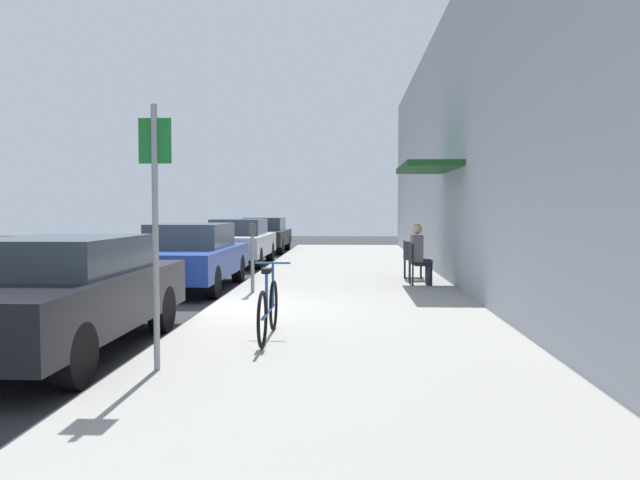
{
  "coord_description": "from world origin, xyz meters",
  "views": [
    {
      "loc": [
        2.28,
        -9.7,
        1.7
      ],
      "look_at": [
        1.57,
        5.73,
        0.94
      ],
      "focal_mm": 34.47,
      "sensor_mm": 36.0,
      "label": 1
    }
  ],
  "objects_px": {
    "street_sign": "(155,216)",
    "cafe_chair_1": "(412,257)",
    "seated_patron_0": "(420,252)",
    "parked_car_1": "(190,256)",
    "parking_meter": "(252,252)",
    "bicycle_0": "(268,309)",
    "parked_car_2": "(239,241)",
    "cafe_chair_2": "(409,256)",
    "parked_car_0": "(60,293)",
    "parked_car_3": "(264,234)",
    "cafe_chair_0": "(417,261)"
  },
  "relations": [
    {
      "from": "cafe_chair_0",
      "to": "parked_car_1",
      "type": "bearing_deg",
      "value": 179.93
    },
    {
      "from": "bicycle_0",
      "to": "cafe_chair_0",
      "type": "xyz_separation_m",
      "value": [
        2.42,
        5.52,
        0.14
      ]
    },
    {
      "from": "parked_car_0",
      "to": "parking_meter",
      "type": "height_order",
      "value": "parking_meter"
    },
    {
      "from": "parked_car_0",
      "to": "parking_meter",
      "type": "distance_m",
      "value": 4.86
    },
    {
      "from": "seated_patron_0",
      "to": "parked_car_0",
      "type": "bearing_deg",
      "value": -129.46
    },
    {
      "from": "parked_car_1",
      "to": "street_sign",
      "type": "bearing_deg",
      "value": -77.98
    },
    {
      "from": "parked_car_3",
      "to": "parking_meter",
      "type": "distance_m",
      "value": 13.03
    },
    {
      "from": "parked_car_0",
      "to": "cafe_chair_1",
      "type": "bearing_deg",
      "value": 55.02
    },
    {
      "from": "parked_car_2",
      "to": "parked_car_3",
      "type": "distance_m",
      "value": 5.78
    },
    {
      "from": "seated_patron_0",
      "to": "cafe_chair_1",
      "type": "bearing_deg",
      "value": 93.52
    },
    {
      "from": "street_sign",
      "to": "bicycle_0",
      "type": "height_order",
      "value": "street_sign"
    },
    {
      "from": "cafe_chair_2",
      "to": "cafe_chair_0",
      "type": "bearing_deg",
      "value": -90.01
    },
    {
      "from": "bicycle_0",
      "to": "cafe_chair_1",
      "type": "height_order",
      "value": "bicycle_0"
    },
    {
      "from": "parked_car_3",
      "to": "cafe_chair_0",
      "type": "distance_m",
      "value": 12.58
    },
    {
      "from": "street_sign",
      "to": "cafe_chair_0",
      "type": "relative_size",
      "value": 2.99
    },
    {
      "from": "parked_car_1",
      "to": "cafe_chair_0",
      "type": "relative_size",
      "value": 5.06
    },
    {
      "from": "parked_car_2",
      "to": "street_sign",
      "type": "bearing_deg",
      "value": -83.36
    },
    {
      "from": "parked_car_0",
      "to": "cafe_chair_2",
      "type": "xyz_separation_m",
      "value": [
        4.82,
        7.48,
        -0.1
      ]
    },
    {
      "from": "parking_meter",
      "to": "cafe_chair_0",
      "type": "distance_m",
      "value": 3.54
    },
    {
      "from": "parked_car_2",
      "to": "seated_patron_0",
      "type": "distance_m",
      "value": 7.61
    },
    {
      "from": "bicycle_0",
      "to": "cafe_chair_2",
      "type": "distance_m",
      "value": 7.47
    },
    {
      "from": "parked_car_0",
      "to": "street_sign",
      "type": "height_order",
      "value": "street_sign"
    },
    {
      "from": "parking_meter",
      "to": "cafe_chair_2",
      "type": "bearing_deg",
      "value": 41.31
    },
    {
      "from": "parked_car_3",
      "to": "seated_patron_0",
      "type": "bearing_deg",
      "value": -67.21
    },
    {
      "from": "cafe_chair_1",
      "to": "street_sign",
      "type": "bearing_deg",
      "value": -112.53
    },
    {
      "from": "parking_meter",
      "to": "seated_patron_0",
      "type": "bearing_deg",
      "value": 21.65
    },
    {
      "from": "parked_car_2",
      "to": "parking_meter",
      "type": "xyz_separation_m",
      "value": [
        1.55,
        -7.16,
        0.15
      ]
    },
    {
      "from": "cafe_chair_2",
      "to": "parked_car_1",
      "type": "bearing_deg",
      "value": -162.17
    },
    {
      "from": "bicycle_0",
      "to": "parked_car_2",
      "type": "bearing_deg",
      "value": 101.95
    },
    {
      "from": "parked_car_1",
      "to": "seated_patron_0",
      "type": "relative_size",
      "value": 3.41
    },
    {
      "from": "cafe_chair_0",
      "to": "seated_patron_0",
      "type": "bearing_deg",
      "value": 3.17
    },
    {
      "from": "parking_meter",
      "to": "street_sign",
      "type": "distance_m",
      "value": 5.77
    },
    {
      "from": "parking_meter",
      "to": "cafe_chair_2",
      "type": "xyz_separation_m",
      "value": [
        3.27,
        2.87,
        -0.26
      ]
    },
    {
      "from": "parking_meter",
      "to": "cafe_chair_1",
      "type": "xyz_separation_m",
      "value": [
        3.27,
        2.28,
        -0.26
      ]
    },
    {
      "from": "parked_car_3",
      "to": "parked_car_1",
      "type": "bearing_deg",
      "value": -90.0
    },
    {
      "from": "street_sign",
      "to": "cafe_chair_1",
      "type": "distance_m",
      "value": 8.73
    },
    {
      "from": "cafe_chair_0",
      "to": "cafe_chair_1",
      "type": "xyz_separation_m",
      "value": [
        0.0,
        0.97,
        0.0
      ]
    },
    {
      "from": "parked_car_1",
      "to": "parking_meter",
      "type": "distance_m",
      "value": 2.05
    },
    {
      "from": "parked_car_2",
      "to": "parking_meter",
      "type": "distance_m",
      "value": 7.33
    },
    {
      "from": "parking_meter",
      "to": "cafe_chair_0",
      "type": "bearing_deg",
      "value": 21.96
    },
    {
      "from": "parked_car_3",
      "to": "parking_meter",
      "type": "xyz_separation_m",
      "value": [
        1.55,
        -12.94,
        0.17
      ]
    },
    {
      "from": "cafe_chair_1",
      "to": "parked_car_0",
      "type": "bearing_deg",
      "value": -124.98
    },
    {
      "from": "bicycle_0",
      "to": "parked_car_0",
      "type": "bearing_deg",
      "value": -170.29
    },
    {
      "from": "parked_car_2",
      "to": "parked_car_3",
      "type": "height_order",
      "value": "parked_car_2"
    },
    {
      "from": "seated_patron_0",
      "to": "street_sign",
      "type": "bearing_deg",
      "value": -115.63
    },
    {
      "from": "parked_car_2",
      "to": "cafe_chair_2",
      "type": "bearing_deg",
      "value": -41.62
    },
    {
      "from": "parking_meter",
      "to": "cafe_chair_0",
      "type": "height_order",
      "value": "parking_meter"
    },
    {
      "from": "parked_car_0",
      "to": "seated_patron_0",
      "type": "distance_m",
      "value": 7.68
    },
    {
      "from": "parked_car_1",
      "to": "parked_car_2",
      "type": "height_order",
      "value": "parked_car_2"
    },
    {
      "from": "cafe_chair_2",
      "to": "parked_car_3",
      "type": "bearing_deg",
      "value": 115.59
    }
  ]
}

